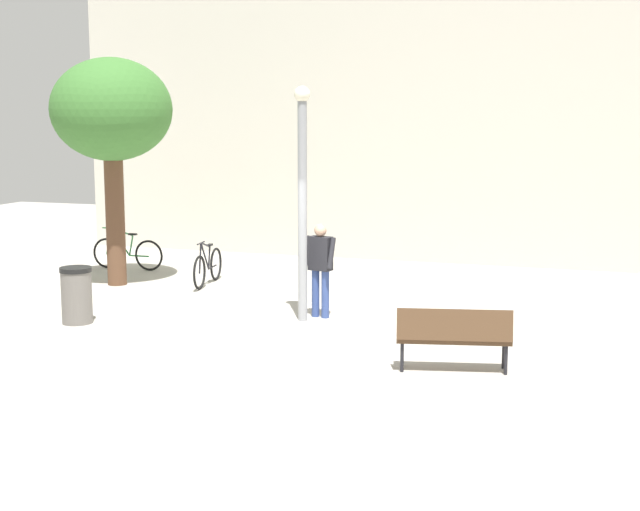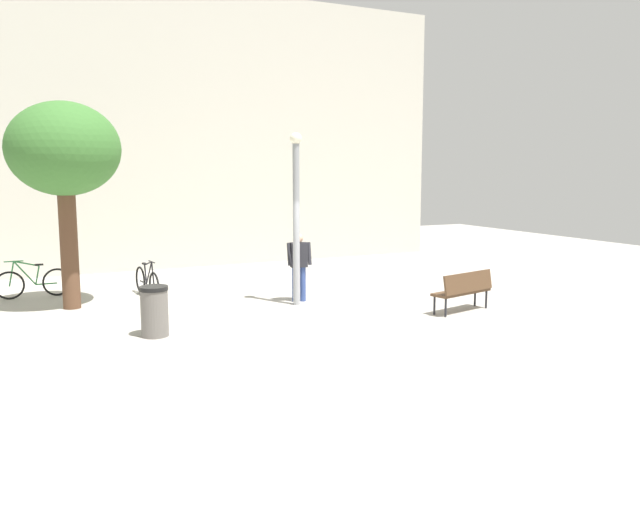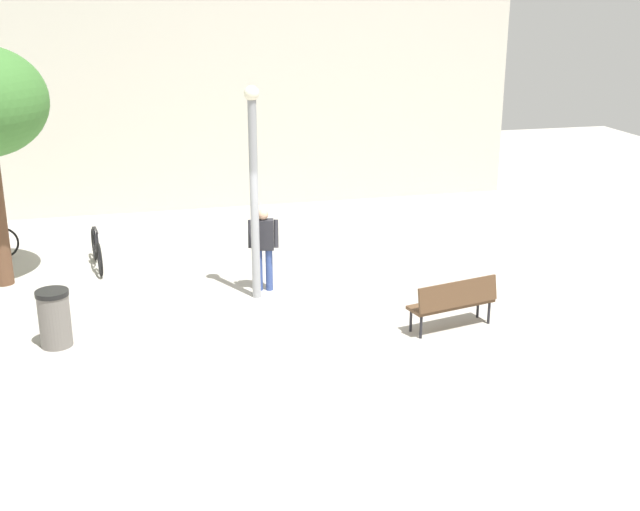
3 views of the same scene
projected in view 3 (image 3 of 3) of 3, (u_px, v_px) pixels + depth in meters
name	position (u px, v px, depth m)	size (l,w,h in m)	color
ground_plane	(267.00, 325.00, 14.50)	(36.00, 36.00, 0.00)	#A8A399
building_facade	(202.00, 36.00, 21.65)	(16.76, 2.00, 8.94)	beige
lamppost	(254.00, 183.00, 15.10)	(0.28, 0.28, 4.05)	gray
person_by_lamppost	(264.00, 244.00, 15.87)	(0.62, 0.37, 1.67)	#334784
park_bench	(454.00, 300.00, 14.15)	(1.67, 0.82, 0.92)	#513823
bicycle_black	(97.00, 251.00, 17.34)	(0.27, 1.80, 0.97)	black
trash_bin	(55.00, 318.00, 13.52)	(0.55, 0.55, 0.98)	#66605B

